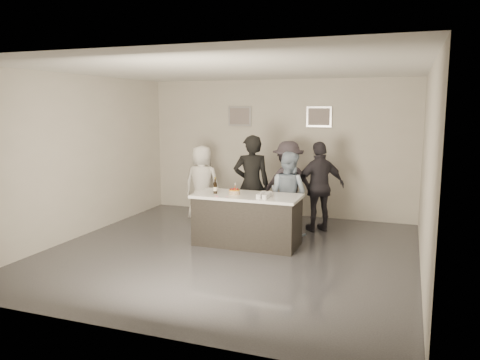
{
  "coord_description": "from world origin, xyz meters",
  "views": [
    {
      "loc": [
        2.74,
        -7.06,
        2.42
      ],
      "look_at": [
        0.0,
        0.5,
        1.15
      ],
      "focal_mm": 35.0,
      "sensor_mm": 36.0,
      "label": 1
    }
  ],
  "objects_px": {
    "person_main_black": "(251,184)",
    "person_guest_left": "(202,183)",
    "person_guest_back": "(288,183)",
    "person_guest_right": "(320,187)",
    "beer_bottle_b": "(215,186)",
    "beer_bottle_a": "(215,185)",
    "bar_counter": "(247,220)",
    "cake": "(234,192)",
    "person_main_blue": "(288,194)"
  },
  "relations": [
    {
      "from": "beer_bottle_b",
      "to": "cake",
      "type": "bearing_deg",
      "value": 8.26
    },
    {
      "from": "cake",
      "to": "beer_bottle_a",
      "type": "height_order",
      "value": "beer_bottle_a"
    },
    {
      "from": "bar_counter",
      "to": "person_guest_back",
      "type": "relative_size",
      "value": 1.08
    },
    {
      "from": "person_guest_back",
      "to": "beer_bottle_b",
      "type": "bearing_deg",
      "value": 35.04
    },
    {
      "from": "person_main_black",
      "to": "person_guest_left",
      "type": "xyz_separation_m",
      "value": [
        -1.29,
        0.56,
        -0.14
      ]
    },
    {
      "from": "person_main_black",
      "to": "beer_bottle_a",
      "type": "bearing_deg",
      "value": 35.29
    },
    {
      "from": "cake",
      "to": "beer_bottle_a",
      "type": "bearing_deg",
      "value": 166.45
    },
    {
      "from": "person_main_blue",
      "to": "person_guest_back",
      "type": "distance_m",
      "value": 0.83
    },
    {
      "from": "cake",
      "to": "beer_bottle_a",
      "type": "xyz_separation_m",
      "value": [
        -0.41,
        0.1,
        0.09
      ]
    },
    {
      "from": "beer_bottle_b",
      "to": "beer_bottle_a",
      "type": "bearing_deg",
      "value": 113.65
    },
    {
      "from": "cake",
      "to": "person_guest_back",
      "type": "xyz_separation_m",
      "value": [
        0.53,
        1.7,
        -0.07
      ]
    },
    {
      "from": "beer_bottle_b",
      "to": "person_guest_left",
      "type": "distance_m",
      "value": 1.74
    },
    {
      "from": "beer_bottle_a",
      "to": "person_guest_back",
      "type": "distance_m",
      "value": 1.86
    },
    {
      "from": "cake",
      "to": "person_main_blue",
      "type": "relative_size",
      "value": 0.12
    },
    {
      "from": "beer_bottle_b",
      "to": "bar_counter",
      "type": "bearing_deg",
      "value": 10.03
    },
    {
      "from": "person_guest_left",
      "to": "person_main_blue",
      "type": "bearing_deg",
      "value": 165.31
    },
    {
      "from": "cake",
      "to": "person_main_black",
      "type": "distance_m",
      "value": 0.85
    },
    {
      "from": "person_main_blue",
      "to": "person_guest_left",
      "type": "relative_size",
      "value": 0.99
    },
    {
      "from": "cake",
      "to": "beer_bottle_b",
      "type": "bearing_deg",
      "value": -171.74
    },
    {
      "from": "person_main_blue",
      "to": "person_guest_back",
      "type": "xyz_separation_m",
      "value": [
        -0.2,
        0.8,
        0.07
      ]
    },
    {
      "from": "beer_bottle_a",
      "to": "person_main_blue",
      "type": "xyz_separation_m",
      "value": [
        1.14,
        0.8,
        -0.23
      ]
    },
    {
      "from": "person_guest_left",
      "to": "person_guest_back",
      "type": "height_order",
      "value": "person_guest_back"
    },
    {
      "from": "beer_bottle_a",
      "to": "person_guest_left",
      "type": "xyz_separation_m",
      "value": [
        -0.85,
        1.31,
        -0.22
      ]
    },
    {
      "from": "beer_bottle_b",
      "to": "person_main_blue",
      "type": "height_order",
      "value": "person_main_blue"
    },
    {
      "from": "person_guest_left",
      "to": "person_main_black",
      "type": "bearing_deg",
      "value": 156.0
    },
    {
      "from": "person_guest_left",
      "to": "beer_bottle_a",
      "type": "bearing_deg",
      "value": 122.62
    },
    {
      "from": "beer_bottle_a",
      "to": "person_guest_right",
      "type": "relative_size",
      "value": 0.15
    },
    {
      "from": "person_guest_left",
      "to": "person_guest_back",
      "type": "distance_m",
      "value": 1.82
    },
    {
      "from": "beer_bottle_b",
      "to": "person_guest_right",
      "type": "height_order",
      "value": "person_guest_right"
    },
    {
      "from": "bar_counter",
      "to": "person_guest_left",
      "type": "distance_m",
      "value": 2.04
    },
    {
      "from": "person_guest_right",
      "to": "person_guest_back",
      "type": "relative_size",
      "value": 1.02
    },
    {
      "from": "cake",
      "to": "person_main_black",
      "type": "xyz_separation_m",
      "value": [
        0.03,
        0.85,
        0.01
      ]
    },
    {
      "from": "beer_bottle_a",
      "to": "person_main_blue",
      "type": "relative_size",
      "value": 0.16
    },
    {
      "from": "bar_counter",
      "to": "beer_bottle_a",
      "type": "distance_m",
      "value": 0.85
    },
    {
      "from": "person_main_blue",
      "to": "person_guest_right",
      "type": "relative_size",
      "value": 0.91
    },
    {
      "from": "person_main_black",
      "to": "person_guest_left",
      "type": "relative_size",
      "value": 1.17
    },
    {
      "from": "person_guest_left",
      "to": "person_guest_right",
      "type": "height_order",
      "value": "person_guest_right"
    },
    {
      "from": "beer_bottle_b",
      "to": "person_guest_left",
      "type": "xyz_separation_m",
      "value": [
        -0.92,
        1.45,
        -0.22
      ]
    },
    {
      "from": "beer_bottle_b",
      "to": "person_guest_back",
      "type": "height_order",
      "value": "person_guest_back"
    },
    {
      "from": "cake",
      "to": "person_guest_right",
      "type": "height_order",
      "value": "person_guest_right"
    },
    {
      "from": "bar_counter",
      "to": "person_guest_back",
      "type": "distance_m",
      "value": 1.73
    },
    {
      "from": "bar_counter",
      "to": "beer_bottle_b",
      "type": "relative_size",
      "value": 7.15
    },
    {
      "from": "beer_bottle_a",
      "to": "person_main_blue",
      "type": "bearing_deg",
      "value": 35.08
    },
    {
      "from": "beer_bottle_a",
      "to": "person_guest_back",
      "type": "relative_size",
      "value": 0.15
    },
    {
      "from": "person_guest_back",
      "to": "person_guest_right",
      "type": "bearing_deg",
      "value": 129.92
    },
    {
      "from": "person_main_black",
      "to": "person_main_blue",
      "type": "bearing_deg",
      "value": 160.16
    },
    {
      "from": "bar_counter",
      "to": "person_main_blue",
      "type": "distance_m",
      "value": 1.06
    },
    {
      "from": "beer_bottle_b",
      "to": "person_guest_back",
      "type": "bearing_deg",
      "value": 63.4
    },
    {
      "from": "beer_bottle_b",
      "to": "person_guest_right",
      "type": "xyz_separation_m",
      "value": [
        1.58,
        1.47,
        -0.15
      ]
    },
    {
      "from": "person_main_black",
      "to": "person_guest_right",
      "type": "xyz_separation_m",
      "value": [
        1.21,
        0.57,
        -0.07
      ]
    }
  ]
}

